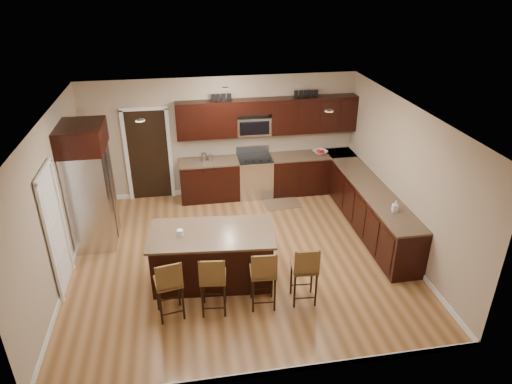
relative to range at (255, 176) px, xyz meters
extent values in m
plane|color=#9B693D|center=(-0.68, -2.45, -0.47)|extent=(6.00, 6.00, 0.00)
plane|color=silver|center=(-0.68, -2.45, 2.23)|extent=(6.00, 6.00, 0.00)
plane|color=tan|center=(-0.68, 0.30, 0.88)|extent=(6.00, 0.00, 6.00)
plane|color=tan|center=(-3.68, -2.45, 0.88)|extent=(0.00, 5.50, 5.50)
plane|color=tan|center=(2.32, -2.45, 0.88)|extent=(0.00, 5.50, 5.50)
cube|color=black|center=(-1.03, 0.00, -0.03)|extent=(1.30, 0.60, 0.88)
cube|color=black|center=(1.35, 0.00, -0.03)|extent=(1.94, 0.60, 0.88)
cube|color=black|center=(2.02, -1.98, -0.03)|extent=(0.60, 3.35, 0.88)
cube|color=brown|center=(-1.03, 0.00, 0.43)|extent=(1.30, 0.63, 0.04)
cube|color=brown|center=(1.35, 0.00, 0.43)|extent=(1.94, 0.63, 0.04)
cube|color=brown|center=(2.02, -1.98, 0.43)|extent=(0.63, 3.35, 0.04)
cube|color=black|center=(-1.03, 0.13, 1.35)|extent=(1.30, 0.33, 0.80)
cube|color=black|center=(1.35, 0.13, 1.35)|extent=(1.94, 0.33, 0.80)
cube|color=black|center=(0.00, 0.13, 1.60)|extent=(0.76, 0.33, 0.30)
cube|color=silver|center=(0.00, 0.00, -0.02)|extent=(0.76, 0.64, 0.90)
cube|color=black|center=(0.00, 0.00, 0.44)|extent=(0.76, 0.60, 0.03)
cube|color=black|center=(0.00, -0.30, -0.02)|extent=(0.65, 0.01, 0.45)
cube|color=silver|center=(0.00, 0.27, 0.55)|extent=(0.76, 0.05, 0.18)
cube|color=silver|center=(0.00, 0.15, 1.15)|extent=(0.76, 0.31, 0.40)
cube|color=black|center=(-2.33, 0.28, 0.56)|extent=(0.85, 0.03, 2.06)
cube|color=white|center=(-3.66, -2.75, 0.55)|extent=(0.03, 0.80, 2.04)
cube|color=black|center=(-1.21, -3.02, -0.03)|extent=(2.01, 1.13, 0.88)
cube|color=brown|center=(-1.21, -3.02, 0.43)|extent=(2.11, 1.24, 0.04)
cube|color=black|center=(-1.21, -3.02, -0.43)|extent=(1.92, 1.05, 0.09)
cube|color=brown|center=(-1.93, -3.80, 0.15)|extent=(0.45, 0.45, 0.06)
cube|color=brown|center=(-1.90, -3.97, 0.35)|extent=(0.39, 0.11, 0.41)
cylinder|color=black|center=(-2.09, -3.96, -0.17)|extent=(0.03, 0.03, 0.60)
cylinder|color=black|center=(-1.76, -3.96, -0.17)|extent=(0.03, 0.03, 0.60)
cylinder|color=black|center=(-2.09, -3.63, -0.17)|extent=(0.03, 0.03, 0.60)
cylinder|color=black|center=(-1.76, -3.63, -0.17)|extent=(0.03, 0.03, 0.60)
cube|color=brown|center=(-1.27, -3.80, 0.15)|extent=(0.43, 0.43, 0.06)
cube|color=brown|center=(-1.29, -3.97, 0.35)|extent=(0.39, 0.08, 0.41)
cylinder|color=black|center=(-1.43, -3.96, -0.17)|extent=(0.03, 0.03, 0.60)
cylinder|color=black|center=(-1.10, -3.96, -0.17)|extent=(0.03, 0.03, 0.60)
cylinder|color=black|center=(-1.43, -3.63, -0.17)|extent=(0.03, 0.03, 0.60)
cylinder|color=black|center=(-1.10, -3.63, -0.17)|extent=(0.03, 0.03, 0.60)
cube|color=brown|center=(-0.51, -3.80, 0.15)|extent=(0.41, 0.41, 0.06)
cube|color=brown|center=(-0.52, -3.97, 0.36)|extent=(0.39, 0.07, 0.41)
cylinder|color=black|center=(-0.67, -3.96, -0.17)|extent=(0.03, 0.03, 0.60)
cylinder|color=black|center=(-0.34, -3.96, -0.17)|extent=(0.03, 0.03, 0.60)
cylinder|color=black|center=(-0.67, -3.63, -0.17)|extent=(0.03, 0.03, 0.60)
cylinder|color=black|center=(-0.34, -3.63, -0.17)|extent=(0.03, 0.03, 0.60)
cube|color=silver|center=(-3.30, -1.45, 0.47)|extent=(0.72, 0.95, 1.89)
cube|color=black|center=(-2.94, -1.45, 0.47)|extent=(0.01, 0.02, 1.80)
cylinder|color=silver|center=(-2.91, -1.53, 0.57)|extent=(0.02, 0.02, 0.84)
cylinder|color=silver|center=(-2.91, -1.37, 0.57)|extent=(0.02, 0.02, 0.84)
cube|color=black|center=(-3.30, -1.45, 1.65)|extent=(0.78, 1.01, 0.46)
cube|color=brown|center=(0.52, -0.57, -0.47)|extent=(0.83, 0.59, 0.01)
imported|color=silver|center=(1.52, 0.00, 0.49)|extent=(0.42, 0.42, 0.08)
imported|color=#B2B2B2|center=(2.02, -2.85, 0.55)|extent=(0.11, 0.11, 0.21)
cylinder|color=silver|center=(-1.13, 0.00, 0.54)|extent=(0.12, 0.12, 0.19)
cylinder|color=silver|center=(-0.99, 0.00, 0.52)|extent=(0.11, 0.11, 0.14)
cylinder|color=white|center=(-1.71, -3.02, 0.50)|extent=(0.10, 0.10, 0.10)
cube|color=brown|center=(0.14, -3.80, 0.15)|extent=(0.41, 0.41, 0.06)
cube|color=brown|center=(0.13, -3.97, 0.36)|extent=(0.39, 0.07, 0.41)
cylinder|color=black|center=(-0.02, -3.96, -0.17)|extent=(0.03, 0.03, 0.60)
cylinder|color=black|center=(0.31, -3.96, -0.17)|extent=(0.03, 0.03, 0.60)
cylinder|color=black|center=(-0.02, -3.63, -0.17)|extent=(0.03, 0.03, 0.60)
cylinder|color=black|center=(0.31, -3.63, -0.17)|extent=(0.03, 0.03, 0.60)
camera|label=1|loc=(-1.56, -9.35, 4.35)|focal=32.00mm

